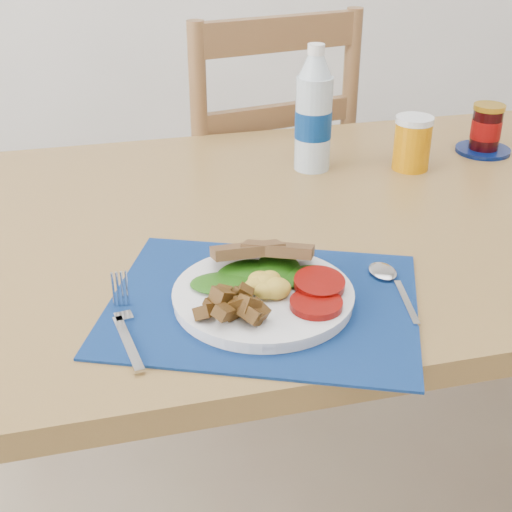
% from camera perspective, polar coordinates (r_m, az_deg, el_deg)
% --- Properties ---
extents(table, '(1.40, 0.90, 0.75)m').
position_cam_1_polar(table, '(1.31, 7.84, 0.55)').
color(table, brown).
rests_on(table, ground).
extents(chair_far, '(0.52, 0.50, 1.21)m').
position_cam_1_polar(chair_far, '(1.87, 0.01, 7.47)').
color(chair_far, brown).
rests_on(chair_far, ground).
extents(placemat, '(0.51, 0.46, 0.00)m').
position_cam_1_polar(placemat, '(0.98, 0.57, -3.76)').
color(placemat, '#040B32').
rests_on(placemat, table).
extents(breakfast_plate, '(0.24, 0.24, 0.06)m').
position_cam_1_polar(breakfast_plate, '(0.97, 0.35, -2.95)').
color(breakfast_plate, silver).
rests_on(breakfast_plate, placemat).
extents(fork, '(0.03, 0.18, 0.00)m').
position_cam_1_polar(fork, '(0.94, -10.42, -5.51)').
color(fork, '#B2B5BA').
rests_on(fork, placemat).
extents(spoon, '(0.04, 0.17, 0.00)m').
position_cam_1_polar(spoon, '(1.04, 10.68, -2.05)').
color(spoon, '#B2B5BA').
rests_on(spoon, placemat).
extents(water_bottle, '(0.07, 0.07, 0.24)m').
position_cam_1_polar(water_bottle, '(1.40, 4.63, 11.12)').
color(water_bottle, '#ADBFCC').
rests_on(water_bottle, table).
extents(juice_glass, '(0.07, 0.07, 0.10)m').
position_cam_1_polar(juice_glass, '(1.45, 12.38, 8.70)').
color(juice_glass, '#C77705').
rests_on(juice_glass, table).
extents(jam_on_saucer, '(0.11, 0.11, 0.10)m').
position_cam_1_polar(jam_on_saucer, '(1.58, 17.90, 9.47)').
color(jam_on_saucer, '#04144D').
rests_on(jam_on_saucer, table).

